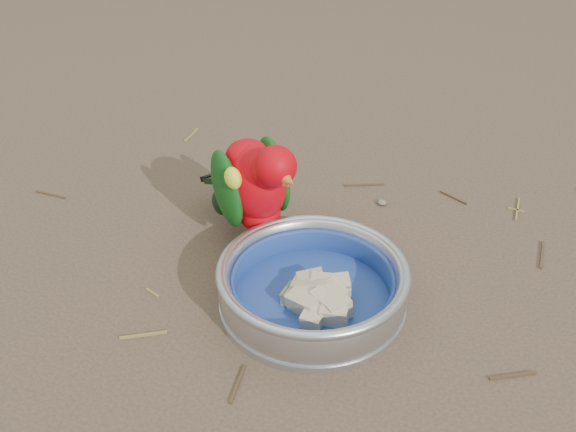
% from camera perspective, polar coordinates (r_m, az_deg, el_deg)
% --- Properties ---
extents(ground, '(60.00, 60.00, 0.00)m').
position_cam_1_polar(ground, '(0.86, -2.87, -6.32)').
color(ground, brown).
extents(food_bowl, '(0.24, 0.24, 0.02)m').
position_cam_1_polar(food_bowl, '(0.83, 2.17, -7.49)').
color(food_bowl, '#B2B2BA').
rests_on(food_bowl, ground).
extents(bowl_wall, '(0.24, 0.24, 0.04)m').
position_cam_1_polar(bowl_wall, '(0.81, 2.22, -5.88)').
color(bowl_wall, '#B2B2BA').
rests_on(bowl_wall, food_bowl).
extents(fruit_wedges, '(0.14, 0.14, 0.03)m').
position_cam_1_polar(fruit_wedges, '(0.81, 2.20, -6.26)').
color(fruit_wedges, '#C3AF8B').
rests_on(fruit_wedges, food_bowl).
extents(lory_parrot, '(0.23, 0.21, 0.17)m').
position_cam_1_polar(lory_parrot, '(0.89, -2.86, 2.09)').
color(lory_parrot, '#C1030C').
rests_on(lory_parrot, ground).
extents(ground_debris, '(0.90, 0.80, 0.01)m').
position_cam_1_polar(ground_debris, '(0.93, -2.27, -2.47)').
color(ground_debris, olive).
rests_on(ground_debris, ground).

